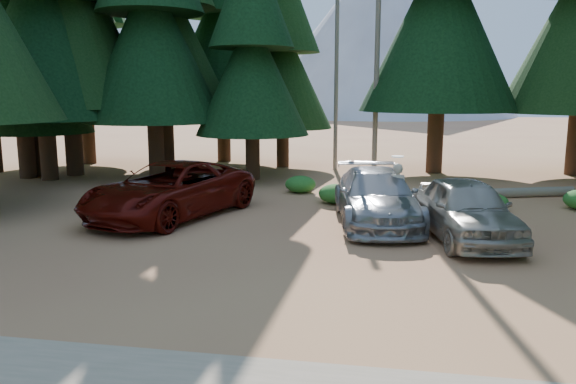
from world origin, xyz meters
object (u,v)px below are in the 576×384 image
object	(u,v)px
log_mid	(416,196)
frisbee_player	(397,191)
log_right	(503,193)
silver_minivan_center	(376,197)
log_left	(203,188)
red_pickup	(170,190)
silver_minivan_right	(466,209)

from	to	relation	value
log_mid	frisbee_player	bearing A→B (deg)	-70.19
frisbee_player	log_right	size ratio (longest dim) A/B	0.33
silver_minivan_center	log_left	bearing A→B (deg)	139.08
red_pickup	silver_minivan_center	world-z (taller)	red_pickup
silver_minivan_center	log_mid	xyz separation A→B (m)	(1.37, 3.94, -0.65)
red_pickup	silver_minivan_right	xyz separation A→B (m)	(8.80, -1.22, -0.04)
frisbee_player	log_right	world-z (taller)	frisbee_player
silver_minivan_center	frisbee_player	size ratio (longest dim) A/B	2.99
log_right	red_pickup	bearing A→B (deg)	-173.09
red_pickup	log_left	size ratio (longest dim) A/B	1.63
log_left	log_mid	bearing A→B (deg)	-16.91
red_pickup	frisbee_player	world-z (taller)	frisbee_player
frisbee_player	log_left	world-z (taller)	frisbee_player
silver_minivan_center	red_pickup	bearing A→B (deg)	173.00
log_right	log_mid	bearing A→B (deg)	179.54
red_pickup	log_left	xyz separation A→B (m)	(-0.44, 4.48, -0.73)
log_mid	log_left	bearing A→B (deg)	-151.46
red_pickup	log_mid	size ratio (longest dim) A/B	1.70
log_mid	log_right	size ratio (longest dim) A/B	0.65
silver_minivan_center	log_mid	bearing A→B (deg)	61.60
log_right	silver_minivan_center	bearing A→B (deg)	-151.26
red_pickup	log_mid	bearing A→B (deg)	46.07
silver_minivan_center	silver_minivan_right	bearing A→B (deg)	-40.45
frisbee_player	log_left	size ratio (longest dim) A/B	0.49
log_right	log_left	bearing A→B (deg)	165.27
frisbee_player	log_mid	size ratio (longest dim) A/B	0.51
silver_minivan_right	silver_minivan_center	bearing A→B (deg)	138.16
silver_minivan_right	log_left	distance (m)	10.88
red_pickup	silver_minivan_right	world-z (taller)	red_pickup
silver_minivan_right	log_right	distance (m)	6.85
silver_minivan_right	log_left	size ratio (longest dim) A/B	1.27
red_pickup	log_right	xyz separation A→B (m)	(11.01, 5.23, -0.69)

